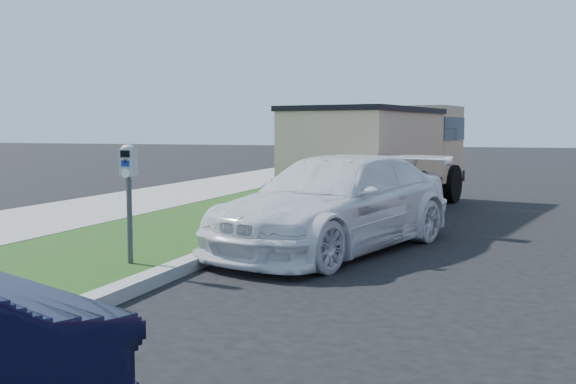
% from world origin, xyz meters
% --- Properties ---
extents(ground, '(120.00, 120.00, 0.00)m').
position_xyz_m(ground, '(0.00, 0.00, 0.00)').
color(ground, black).
rests_on(ground, ground).
extents(streetside, '(6.12, 50.00, 0.15)m').
position_xyz_m(streetside, '(-5.57, 2.00, 0.07)').
color(streetside, gray).
rests_on(streetside, ground).
extents(parking_meter, '(0.21, 0.14, 1.47)m').
position_xyz_m(parking_meter, '(-3.18, 0.15, 1.20)').
color(parking_meter, '#3F4247').
rests_on(parking_meter, ground).
extents(white_wagon, '(3.27, 5.16, 1.39)m').
position_xyz_m(white_wagon, '(-1.22, 2.68, 0.70)').
color(white_wagon, white).
rests_on(white_wagon, ground).
extents(dump_truck, '(3.31, 6.28, 2.34)m').
position_xyz_m(dump_truck, '(-1.63, 8.16, 1.32)').
color(dump_truck, black).
rests_on(dump_truck, ground).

